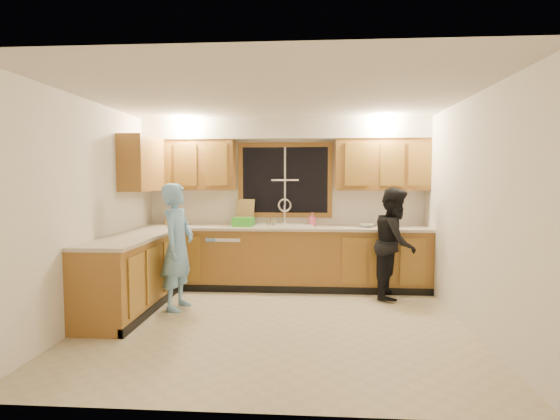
# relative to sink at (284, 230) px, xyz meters

# --- Properties ---
(floor) EXTENTS (4.20, 4.20, 0.00)m
(floor) POSITION_rel_sink_xyz_m (0.00, -1.60, -0.86)
(floor) COLOR #C0B394
(floor) RESTS_ON ground
(ceiling) EXTENTS (4.20, 4.20, 0.00)m
(ceiling) POSITION_rel_sink_xyz_m (0.00, -1.60, 1.64)
(ceiling) COLOR silver
(wall_back) EXTENTS (4.20, 0.00, 4.20)m
(wall_back) POSITION_rel_sink_xyz_m (0.00, 0.30, 0.39)
(wall_back) COLOR white
(wall_back) RESTS_ON ground
(wall_left) EXTENTS (0.00, 3.80, 3.80)m
(wall_left) POSITION_rel_sink_xyz_m (-2.10, -1.60, 0.39)
(wall_left) COLOR white
(wall_left) RESTS_ON ground
(wall_right) EXTENTS (0.00, 3.80, 3.80)m
(wall_right) POSITION_rel_sink_xyz_m (2.10, -1.60, 0.39)
(wall_right) COLOR white
(wall_right) RESTS_ON ground
(base_cabinets_back) EXTENTS (4.20, 0.60, 0.88)m
(base_cabinets_back) POSITION_rel_sink_xyz_m (0.00, -0.00, -0.42)
(base_cabinets_back) COLOR olive
(base_cabinets_back) RESTS_ON ground
(base_cabinets_left) EXTENTS (0.60, 1.90, 0.88)m
(base_cabinets_left) POSITION_rel_sink_xyz_m (-1.80, -1.25, -0.42)
(base_cabinets_left) COLOR olive
(base_cabinets_left) RESTS_ON ground
(countertop_back) EXTENTS (4.20, 0.63, 0.04)m
(countertop_back) POSITION_rel_sink_xyz_m (0.00, -0.02, 0.04)
(countertop_back) COLOR beige
(countertop_back) RESTS_ON base_cabinets_back
(countertop_left) EXTENTS (0.63, 1.90, 0.04)m
(countertop_left) POSITION_rel_sink_xyz_m (-1.79, -1.25, 0.04)
(countertop_left) COLOR beige
(countertop_left) RESTS_ON base_cabinets_left
(upper_cabinets_left) EXTENTS (1.35, 0.33, 0.75)m
(upper_cabinets_left) POSITION_rel_sink_xyz_m (-1.43, 0.13, 0.96)
(upper_cabinets_left) COLOR olive
(upper_cabinets_left) RESTS_ON wall_back
(upper_cabinets_right) EXTENTS (1.35, 0.33, 0.75)m
(upper_cabinets_right) POSITION_rel_sink_xyz_m (1.43, 0.13, 0.96)
(upper_cabinets_right) COLOR olive
(upper_cabinets_right) RESTS_ON wall_back
(upper_cabinets_return) EXTENTS (0.33, 0.90, 0.75)m
(upper_cabinets_return) POSITION_rel_sink_xyz_m (-1.94, -0.48, 0.96)
(upper_cabinets_return) COLOR olive
(upper_cabinets_return) RESTS_ON wall_left
(soffit) EXTENTS (4.20, 0.35, 0.30)m
(soffit) POSITION_rel_sink_xyz_m (0.00, 0.12, 1.49)
(soffit) COLOR silver
(soffit) RESTS_ON wall_back
(window_frame) EXTENTS (1.44, 0.03, 1.14)m
(window_frame) POSITION_rel_sink_xyz_m (0.00, 0.29, 0.74)
(window_frame) COLOR black
(window_frame) RESTS_ON wall_back
(sink) EXTENTS (0.86, 0.52, 0.57)m
(sink) POSITION_rel_sink_xyz_m (0.00, 0.00, 0.00)
(sink) COLOR white
(sink) RESTS_ON countertop_back
(dishwasher) EXTENTS (0.60, 0.56, 0.82)m
(dishwasher) POSITION_rel_sink_xyz_m (-0.85, -0.01, -0.45)
(dishwasher) COLOR silver
(dishwasher) RESTS_ON floor
(stove) EXTENTS (0.58, 0.75, 0.90)m
(stove) POSITION_rel_sink_xyz_m (-1.80, -1.82, -0.41)
(stove) COLOR silver
(stove) RESTS_ON floor
(man) EXTENTS (0.45, 0.62, 1.56)m
(man) POSITION_rel_sink_xyz_m (-1.25, -1.13, -0.08)
(man) COLOR #72A8D8
(man) RESTS_ON floor
(woman) EXTENTS (0.77, 0.87, 1.50)m
(woman) POSITION_rel_sink_xyz_m (1.54, -0.42, -0.12)
(woman) COLOR black
(woman) RESTS_ON floor
(knife_block) EXTENTS (0.14, 0.12, 0.23)m
(knife_block) POSITION_rel_sink_xyz_m (-1.75, 0.10, 0.17)
(knife_block) COLOR olive
(knife_block) RESTS_ON countertop_back
(cutting_board) EXTENTS (0.31, 0.16, 0.39)m
(cutting_board) POSITION_rel_sink_xyz_m (-0.61, 0.22, 0.25)
(cutting_board) COLOR tan
(cutting_board) RESTS_ON countertop_back
(dish_crate) EXTENTS (0.31, 0.30, 0.13)m
(dish_crate) POSITION_rel_sink_xyz_m (-0.59, -0.04, 0.12)
(dish_crate) COLOR green
(dish_crate) RESTS_ON countertop_back
(soap_bottle) EXTENTS (0.11, 0.11, 0.20)m
(soap_bottle) POSITION_rel_sink_xyz_m (0.42, 0.08, 0.16)
(soap_bottle) COLOR #DB537C
(soap_bottle) RESTS_ON countertop_back
(bowl) EXTENTS (0.22, 0.22, 0.05)m
(bowl) POSITION_rel_sink_xyz_m (1.20, -0.03, 0.08)
(bowl) COLOR silver
(bowl) RESTS_ON countertop_back
(can_left) EXTENTS (0.09, 0.09, 0.13)m
(can_left) POSITION_rel_sink_xyz_m (-0.22, -0.11, 0.12)
(can_left) COLOR #B4A78A
(can_left) RESTS_ON countertop_back
(can_right) EXTENTS (0.07, 0.07, 0.12)m
(can_right) POSITION_rel_sink_xyz_m (-0.13, -0.15, 0.11)
(can_right) COLOR #B4A78A
(can_right) RESTS_ON countertop_back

